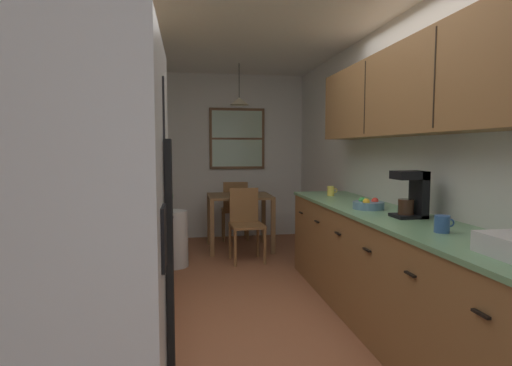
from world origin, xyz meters
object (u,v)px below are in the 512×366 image
object	(u,v)px
microwave_over_range	(76,100)
dining_chair_near	(246,221)
stove_range	(105,314)
dining_table	(240,204)
coffee_maker	(413,193)
refrigerator	(74,278)
table_serving_bowl	(245,192)
storage_canister	(120,208)
mug_by_coffeemaker	(331,191)
fruit_bowl	(368,205)
trash_bin	(174,239)
dining_chair_far	(235,208)
mug_spare	(442,224)

from	to	relation	value
microwave_over_range	dining_chair_near	xyz separation A→B (m)	(1.29, 2.67, -1.16)
dining_chair_near	stove_range	bearing A→B (deg)	-113.81
dining_table	coffee_maker	xyz separation A→B (m)	(0.90, -2.87, 0.45)
refrigerator	table_serving_bowl	xyz separation A→B (m)	(1.22, 3.99, -0.12)
storage_canister	coffee_maker	distance (m)	2.09
storage_canister	mug_by_coffeemaker	bearing A→B (deg)	30.01
fruit_bowl	stove_range	bearing A→B (deg)	-157.02
trash_bin	microwave_over_range	bearing A→B (deg)	-99.17
trash_bin	coffee_maker	distance (m)	2.89
refrigerator	fruit_bowl	world-z (taller)	refrigerator
dining_chair_far	trash_bin	world-z (taller)	dining_chair_far
refrigerator	dining_table	distance (m)	4.14
coffee_maker	fruit_bowl	bearing A→B (deg)	106.29
refrigerator	microwave_over_range	size ratio (longest dim) A/B	3.24
trash_bin	stove_range	bearing A→B (deg)	-96.64
storage_canister	mug_by_coffeemaker	distance (m)	2.27
refrigerator	storage_canister	bearing A→B (deg)	91.75
refrigerator	coffee_maker	size ratio (longest dim) A/B	5.37
dining_chair_near	fruit_bowl	distance (m)	2.04
mug_by_coffeemaker	dining_chair_far	bearing A→B (deg)	110.85
fruit_bowl	refrigerator	bearing A→B (deg)	-140.98
mug_by_coffeemaker	fruit_bowl	distance (m)	0.95
storage_canister	fruit_bowl	distance (m)	1.95
mug_by_coffeemaker	dining_table	bearing A→B (deg)	118.09
microwave_over_range	table_serving_bowl	world-z (taller)	microwave_over_range
table_serving_bowl	mug_spare	bearing A→B (deg)	-78.46
storage_canister	coffee_maker	xyz separation A→B (m)	(2.08, -0.26, 0.09)
table_serving_bowl	fruit_bowl	bearing A→B (deg)	-74.45
coffee_maker	table_serving_bowl	xyz separation A→B (m)	(-0.81, 2.90, -0.29)
stove_range	dining_chair_near	bearing A→B (deg)	66.19
stove_range	storage_canister	world-z (taller)	stove_range
refrigerator	microwave_over_range	xyz separation A→B (m)	(-0.15, 0.72, 0.75)
refrigerator	mug_spare	world-z (taller)	refrigerator
table_serving_bowl	dining_chair_near	bearing A→B (deg)	-97.65
refrigerator	dining_table	bearing A→B (deg)	74.02
microwave_over_range	storage_canister	bearing A→B (deg)	80.37
trash_bin	mug_by_coffeemaker	distance (m)	1.93
mug_spare	table_serving_bowl	bearing A→B (deg)	101.54
stove_range	dining_table	distance (m)	3.46
dining_chair_far	coffee_maker	bearing A→B (deg)	-75.49
fruit_bowl	table_serving_bowl	distance (m)	2.55
dining_chair_far	fruit_bowl	world-z (taller)	fruit_bowl
dining_table	mug_spare	size ratio (longest dim) A/B	6.89
mug_by_coffeemaker	trash_bin	bearing A→B (deg)	155.56
microwave_over_range	fruit_bowl	bearing A→B (deg)	21.83
dining_table	coffee_maker	bearing A→B (deg)	-72.63
stove_range	dining_chair_near	distance (m)	2.92
stove_range	trash_bin	distance (m)	2.55
mug_spare	stove_range	bearing A→B (deg)	175.71
stove_range	storage_canister	xyz separation A→B (m)	(-0.01, 0.64, 0.51)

